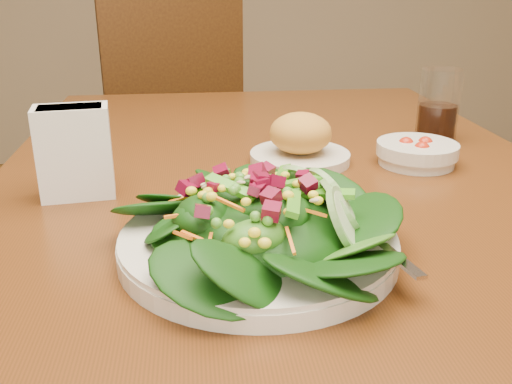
% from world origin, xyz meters
% --- Properties ---
extents(dining_table, '(0.90, 1.40, 0.75)m').
position_xyz_m(dining_table, '(0.00, 0.00, 0.65)').
color(dining_table, '#592A0F').
rests_on(dining_table, ground_plane).
extents(chair_far, '(0.56, 0.56, 0.98)m').
position_xyz_m(chair_far, '(-0.22, 1.09, 0.52)').
color(chair_far, '#45290C').
rests_on(chair_far, ground_plane).
extents(salad_plate, '(0.31, 0.31, 0.09)m').
position_xyz_m(salad_plate, '(-0.06, -0.22, 0.78)').
color(salad_plate, silver).
rests_on(salad_plate, dining_table).
extents(bread_plate, '(0.17, 0.17, 0.08)m').
position_xyz_m(bread_plate, '(0.04, 0.10, 0.78)').
color(bread_plate, silver).
rests_on(bread_plate, dining_table).
extents(tomato_bowl, '(0.13, 0.13, 0.04)m').
position_xyz_m(tomato_bowl, '(0.23, 0.07, 0.77)').
color(tomato_bowl, silver).
rests_on(tomato_bowl, dining_table).
extents(drinking_glass, '(0.08, 0.08, 0.13)m').
position_xyz_m(drinking_glass, '(0.32, 0.21, 0.81)').
color(drinking_glass, silver).
rests_on(drinking_glass, dining_table).
extents(napkin_holder, '(0.10, 0.07, 0.13)m').
position_xyz_m(napkin_holder, '(-0.30, -0.02, 0.82)').
color(napkin_holder, white).
rests_on(napkin_holder, dining_table).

